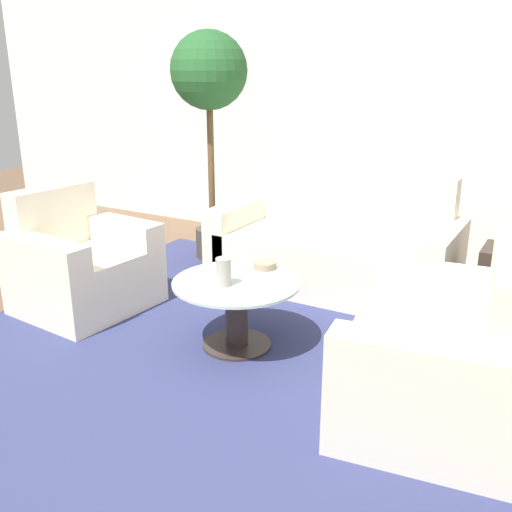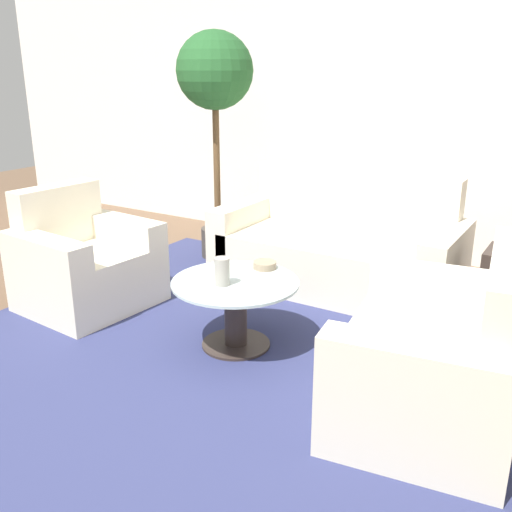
{
  "view_description": "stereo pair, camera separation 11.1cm",
  "coord_description": "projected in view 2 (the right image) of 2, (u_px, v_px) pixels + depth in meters",
  "views": [
    {
      "loc": [
        1.86,
        -2.3,
        1.75
      ],
      "look_at": [
        0.08,
        0.8,
        0.55
      ],
      "focal_mm": 40.0,
      "sensor_mm": 36.0,
      "label": 1
    },
    {
      "loc": [
        1.96,
        -2.24,
        1.75
      ],
      "look_at": [
        0.08,
        0.8,
        0.55
      ],
      "focal_mm": 40.0,
      "sensor_mm": 36.0,
      "label": 2
    }
  ],
  "objects": [
    {
      "name": "ground_plane",
      "position": [
        173.0,
        379.0,
        3.34
      ],
      "size": [
        14.0,
        14.0,
        0.0
      ],
      "primitive_type": "plane",
      "color": "brown"
    },
    {
      "name": "wall_back",
      "position": [
        374.0,
        116.0,
        5.37
      ],
      "size": [
        10.0,
        0.06,
        2.6
      ],
      "color": "white",
      "rests_on": "ground_plane"
    },
    {
      "name": "rug",
      "position": [
        236.0,
        345.0,
        3.75
      ],
      "size": [
        3.63,
        3.55,
        0.01
      ],
      "color": "navy",
      "rests_on": "ground_plane"
    },
    {
      "name": "sofa_main",
      "position": [
        339.0,
        251.0,
        4.69
      ],
      "size": [
        1.95,
        0.88,
        0.93
      ],
      "color": "beige",
      "rests_on": "ground_plane"
    },
    {
      "name": "armchair",
      "position": [
        83.0,
        267.0,
        4.33
      ],
      "size": [
        0.88,
        0.95,
        0.89
      ],
      "rotation": [
        0.0,
        0.0,
        1.49
      ],
      "color": "beige",
      "rests_on": "ground_plane"
    },
    {
      "name": "loveseat",
      "position": [
        442.0,
        362.0,
        2.94
      ],
      "size": [
        1.0,
        1.35,
        0.91
      ],
      "rotation": [
        0.0,
        0.0,
        -1.44
      ],
      "color": "beige",
      "rests_on": "ground_plane"
    },
    {
      "name": "coffee_table",
      "position": [
        236.0,
        305.0,
        3.65
      ],
      "size": [
        0.81,
        0.81,
        0.45
      ],
      "color": "#332823",
      "rests_on": "ground_plane"
    },
    {
      "name": "side_table",
      "position": [
        510.0,
        291.0,
        3.91
      ],
      "size": [
        0.36,
        0.36,
        0.56
      ],
      "color": "#332823",
      "rests_on": "ground_plane"
    },
    {
      "name": "potted_plant",
      "position": [
        215.0,
        87.0,
        5.01
      ],
      "size": [
        0.68,
        0.68,
        2.05
      ],
      "color": "#3D3833",
      "rests_on": "ground_plane"
    },
    {
      "name": "vase",
      "position": [
        222.0,
        272.0,
        3.51
      ],
      "size": [
        0.1,
        0.1,
        0.18
      ],
      "color": "#9E998E",
      "rests_on": "coffee_table"
    },
    {
      "name": "bowl",
      "position": [
        265.0,
        265.0,
        3.82
      ],
      "size": [
        0.16,
        0.16,
        0.05
      ],
      "color": "gray",
      "rests_on": "coffee_table"
    }
  ]
}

